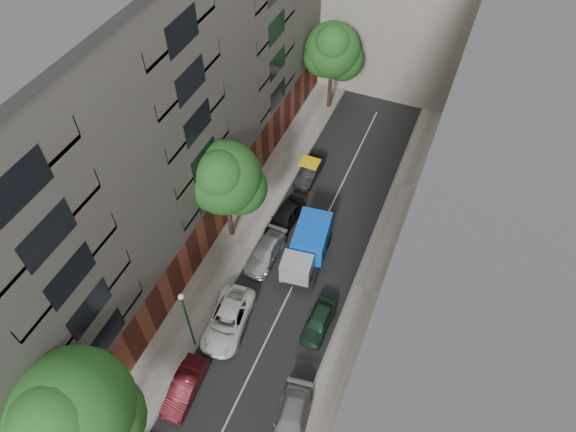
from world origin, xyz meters
The scene contains 19 objects.
ground centered at (0.00, 0.00, 0.00)m, with size 120.00×120.00×0.00m, color #4C4C49.
road_surface centered at (0.00, 0.00, 0.01)m, with size 8.00×44.00×0.02m, color black.
sidewalk_left centered at (-5.50, 0.00, 0.07)m, with size 3.00×44.00×0.15m, color gray.
sidewalk_right centered at (5.50, 0.00, 0.07)m, with size 3.00×44.00×0.15m, color gray.
building_left centered at (-11.00, 0.00, 10.00)m, with size 8.00×44.00×20.00m, color #504C4A.
building_right centered at (11.00, 0.00, 10.00)m, with size 8.00×44.00×20.00m, color tan.
tarp_truck centered at (0.05, 0.90, 1.45)m, with size 2.93×5.94×2.63m.
car_left_1 centered at (-3.16, -11.40, 0.68)m, with size 1.44×4.12×1.36m, color #4B0F16.
car_left_2 centered at (-2.80, -6.33, 0.75)m, with size 2.48×5.37×1.49m, color silver.
car_left_3 centered at (-2.80, -0.20, 0.65)m, with size 1.82×4.47×1.30m, color #B3B3B7.
car_left_4 centered at (-2.80, 3.40, 0.75)m, with size 1.78×4.43×1.51m, color black.
car_left_5 centered at (-2.86, 9.00, 0.66)m, with size 1.40×4.00×1.32m, color black.
car_right_1 centered at (3.60, -10.80, 0.68)m, with size 1.91×4.70×1.36m, color gray.
car_right_2 centered at (2.80, -4.03, 0.64)m, with size 1.52×3.79×1.29m, color #152F1F.
tree_near centered at (-5.26, -16.39, 6.67)m, with size 6.23×6.09×9.89m.
tree_mid centered at (-6.05, 0.69, 6.09)m, with size 5.47×5.22×8.91m.
tree_far centered at (-4.50, 18.60, 6.09)m, with size 5.26×4.99×8.83m.
lamp_post centered at (-4.20, -8.45, 3.87)m, with size 0.36×0.36×5.98m.
pedestrian centered at (6.36, 2.09, 1.08)m, with size 0.68×0.44×1.86m, color black.
Camera 1 is at (7.42, -20.46, 31.11)m, focal length 32.00 mm.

